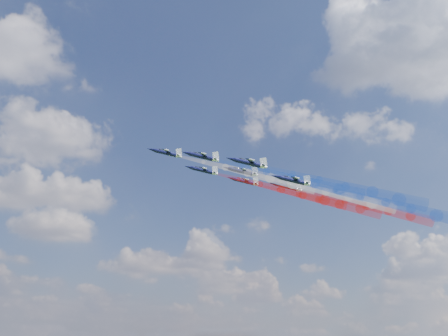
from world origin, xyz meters
TOP-DOWN VIEW (x-y plane):
  - jet_lead at (-39.09, 8.94)m, footprint 14.48×13.54m
  - trail_lead at (-17.57, -2.91)m, footprint 37.14×23.12m
  - jet_inner_left at (-33.99, -5.91)m, footprint 14.48×13.54m
  - trail_inner_left at (-12.48, -17.77)m, footprint 37.14×23.12m
  - jet_inner_right at (-25.58, 11.65)m, footprint 14.48×13.54m
  - trail_inner_right at (-4.06, -0.20)m, footprint 37.14×23.12m
  - jet_outer_left at (-27.93, -21.53)m, footprint 14.48×13.54m
  - trail_outer_left at (-6.42, -33.39)m, footprint 37.14×23.12m
  - jet_center_third at (-19.13, -2.13)m, footprint 14.48×13.54m
  - trail_center_third at (2.39, -13.98)m, footprint 37.14×23.12m
  - jet_outer_right at (-8.74, 15.05)m, footprint 14.48×13.54m
  - trail_outer_right at (12.78, 3.20)m, footprint 37.14×23.12m
  - jet_rear_left at (-12.98, -19.47)m, footprint 14.48×13.54m
  - trail_rear_left at (8.54, -31.32)m, footprint 37.14×23.12m
  - jet_rear_right at (-1.60, 0.59)m, footprint 14.48×13.54m
  - trail_rear_right at (19.92, -11.26)m, footprint 37.14×23.12m

SIDE VIEW (x-z plane):
  - trail_rear_left at x=8.54m, z-range 146.13..160.42m
  - trail_outer_left at x=-6.42m, z-range 148.37..162.66m
  - trail_rear_right at x=19.92m, z-range 150.61..164.90m
  - trail_center_third at x=2.39m, z-range 152.48..166.77m
  - jet_rear_left at x=-12.98m, z-range 156.29..163.01m
  - trail_inner_left at x=-12.48m, z-range 153.79..168.08m
  - jet_outer_left at x=-27.93m, z-range 158.53..165.25m
  - trail_outer_right at x=12.78m, z-range 155.06..169.35m
  - trail_inner_right at x=-4.06m, z-range 155.64..169.93m
  - jet_rear_right at x=-1.60m, z-range 160.77..167.49m
  - trail_lead at x=-17.57m, z-range 158.54..172.83m
  - jet_center_third at x=-19.13m, z-range 162.64..169.36m
  - jet_inner_left at x=-33.99m, z-range 163.96..170.68m
  - jet_outer_right at x=-8.74m, z-range 165.22..171.94m
  - jet_inner_right at x=-25.58m, z-range 165.80..172.52m
  - jet_lead at x=-39.09m, z-range 168.70..175.42m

